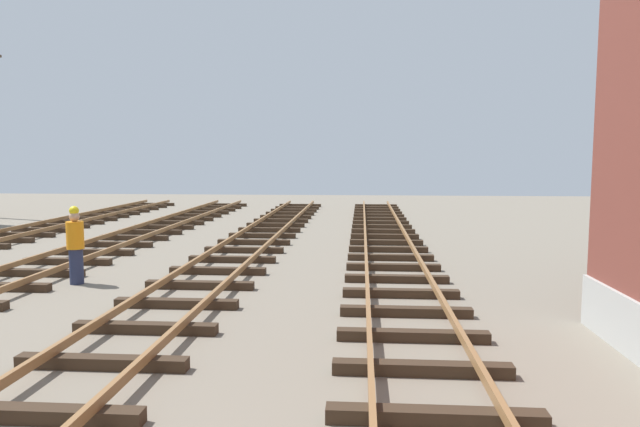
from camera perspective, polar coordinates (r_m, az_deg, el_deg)
track_worker_foreground at (r=14.71m, az=-23.30°, el=-2.95°), size 0.40×0.40×1.87m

